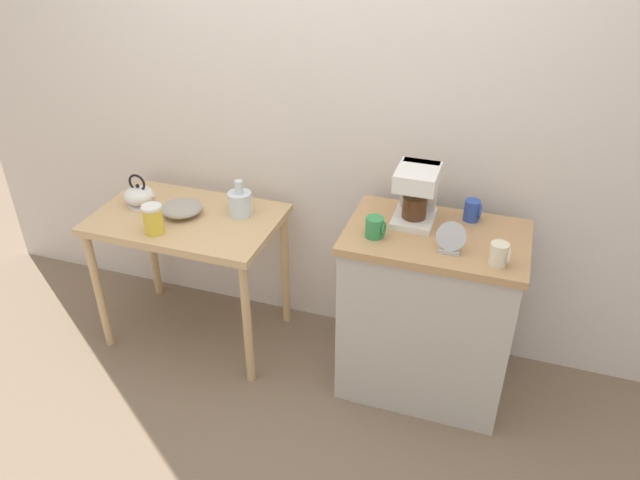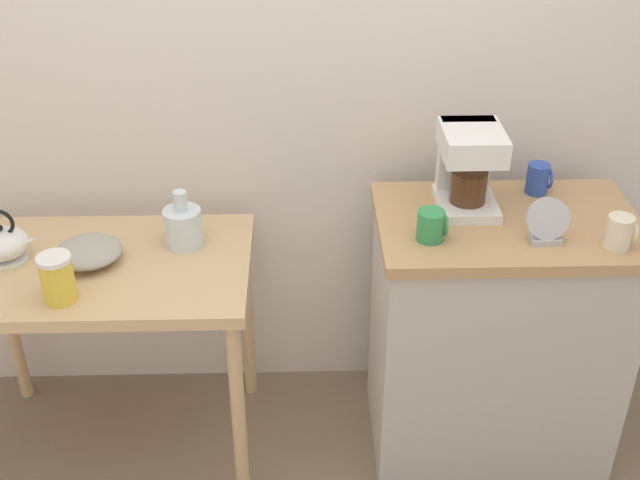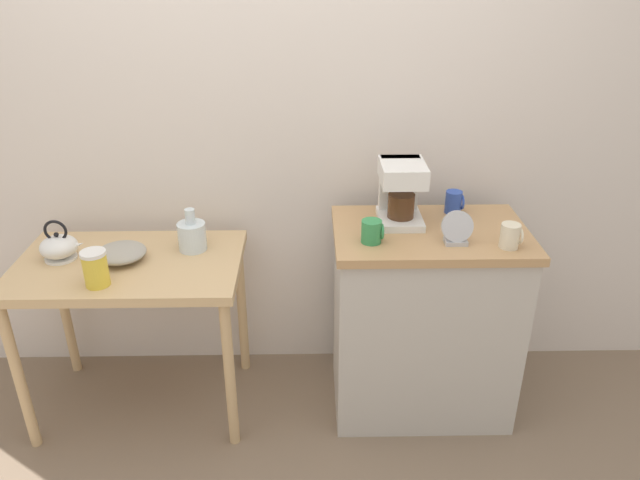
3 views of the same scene
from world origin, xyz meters
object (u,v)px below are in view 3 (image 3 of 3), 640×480
Objects in this scene: teakettle at (59,247)px; mug_blue at (454,202)px; mug_small_cream at (511,236)px; canister_enamel at (95,268)px; mug_tall_green at (372,231)px; table_clock at (457,230)px; glass_carafe_vase at (192,235)px; bowl_stoneware at (121,253)px; coffee_maker at (401,189)px.

teakettle is 1.67m from mug_blue.
canister_enamel is at bearing -178.90° from mug_small_cream.
mug_tall_green is (-0.52, 0.05, -0.00)m from mug_small_cream.
mug_blue is (1.66, 0.15, 0.13)m from teakettle.
mug_tall_green is 0.33m from table_clock.
mug_small_cream is (1.27, -0.27, 0.11)m from glass_carafe_vase.
bowl_stoneware is 1.36m from table_clock.
mug_small_cream is at bearing -66.84° from mug_blue.
glass_carafe_vase is 0.90m from coffee_maker.
coffee_maker is at bearing 130.22° from table_clock.
canister_enamel is 1.25m from coffee_maker.
glass_carafe_vase is at bearing 167.85° from table_clock.
table_clock is at bearing -100.55° from mug_blue.
mug_blue is at bearing 14.21° from canister_enamel.
table_clock is (0.19, -0.22, -0.08)m from coffee_maker.
teakettle is 1.91× the size of mug_blue.
glass_carafe_vase is (0.28, 0.10, 0.03)m from bowl_stoneware.
table_clock reaches higher than mug_blue.
bowl_stoneware is 0.26m from teakettle.
mug_tall_green is at bearing -123.39° from coffee_maker.
glass_carafe_vase is 1.91× the size of mug_blue.
table_clock reaches higher than canister_enamel.
teakettle is at bearing -177.13° from coffee_maker.
teakettle is at bearing 174.51° from table_clock.
table_clock reaches higher than teakettle.
bowl_stoneware is 1.04m from mug_tall_green.
coffee_maker is 2.66× the size of mug_blue.
glass_carafe_vase is 2.05× the size of mug_tall_green.
mug_tall_green is at bearing -6.36° from bowl_stoneware.
glass_carafe_vase is (0.53, 0.08, 0.01)m from teakettle.
mug_blue is at bearing 16.86° from coffee_maker.
mug_small_cream is at bearing -9.95° from table_clock.
mug_blue is 0.30m from table_clock.
mug_small_cream reaches higher than teakettle.
glass_carafe_vase is 1.10m from table_clock.
teakettle is 2.05× the size of mug_tall_green.
glass_carafe_vase reaches higher than canister_enamel.
table_clock is (1.07, -0.23, 0.12)m from glass_carafe_vase.
canister_enamel is at bearing -166.34° from coffee_maker.
mug_tall_green is at bearing -15.82° from glass_carafe_vase.
mug_blue is at bearing 113.16° from mug_small_cream.
table_clock is (1.35, -0.13, 0.16)m from bowl_stoneware.
glass_carafe_vase reaches higher than bowl_stoneware.
teakettle is 1.39× the size of table_clock.
mug_tall_green is (1.06, 0.08, 0.11)m from canister_enamel.
canister_enamel is 1.07× the size of table_clock.
bowl_stoneware is 0.21m from canister_enamel.
bowl_stoneware is at bearing -160.85° from glass_carafe_vase.
coffee_maker reaches higher than mug_small_cream.
mug_tall_green is 0.93× the size of mug_blue.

